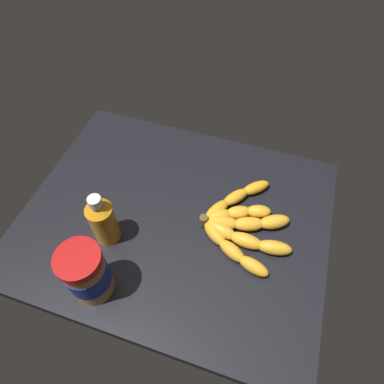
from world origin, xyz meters
TOP-DOWN VIEW (x-y plane):
  - ground_plane at (0.00, 0.00)cm, footprint 73.78×59.29cm
  - banana_bunch at (-16.09, -1.77)cm, footprint 22.45×27.45cm
  - peanut_butter_jar at (10.19, 22.07)cm, footprint 8.85×8.85cm
  - honey_bottle at (13.13, 9.84)cm, footprint 5.93×5.93cm

SIDE VIEW (x-z plane):
  - ground_plane at x=0.00cm, z-range -3.37..0.00cm
  - banana_bunch at x=-16.09cm, z-range -0.10..3.34cm
  - honey_bottle at x=13.13cm, z-range -0.81..14.26cm
  - peanut_butter_jar at x=10.19cm, z-range -0.04..14.56cm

